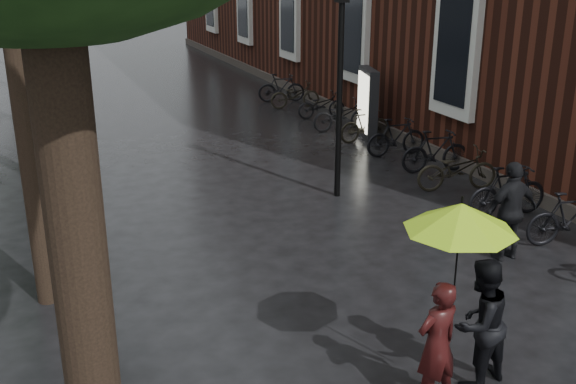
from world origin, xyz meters
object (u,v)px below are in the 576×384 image
person_burgundy (437,344)px  lamp_post (340,72)px  ad_lightbox (367,103)px  pedestrian_walking (511,211)px  parked_bicycles (400,141)px  person_black (480,323)px

person_burgundy → lamp_post: 7.28m
person_burgundy → ad_lightbox: 11.85m
pedestrian_walking → lamp_post: lamp_post is taller
lamp_post → parked_bicycles: bearing=34.4°
ad_lightbox → lamp_post: 5.23m
ad_lightbox → parked_bicycles: bearing=-82.7°
person_black → parked_bicycles: size_ratio=0.10×
person_black → lamp_post: (1.43, 6.55, 1.83)m
parked_bicycles → lamp_post: lamp_post is taller
pedestrian_walking → parked_bicycles: (1.38, 5.69, -0.38)m
ad_lightbox → person_burgundy: bearing=-100.5°
person_black → ad_lightbox: 11.43m
lamp_post → person_burgundy: bearing=-107.6°
person_burgundy → pedestrian_walking: bearing=-148.5°
person_burgundy → person_black: person_black is taller
parked_bicycles → lamp_post: bearing=-145.6°
person_black → pedestrian_walking: 3.77m
parked_bicycles → lamp_post: (-2.63, -1.80, 2.15)m
parked_bicycles → ad_lightbox: (0.28, 2.22, 0.49)m
person_black → lamp_post: bearing=-114.7°
ad_lightbox → lamp_post: bearing=-111.3°
pedestrian_walking → parked_bicycles: 5.87m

